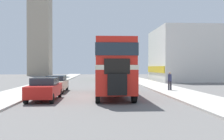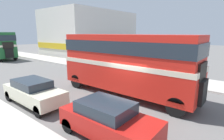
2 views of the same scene
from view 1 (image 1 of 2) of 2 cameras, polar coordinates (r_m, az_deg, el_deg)
The scene contains 10 objects.
ground_plane at distance 18.35m, azimuth -2.64°, elevation -6.27°, with size 120.00×120.00×0.00m, color slate.
sidewalk_right at distance 19.65m, azimuth 17.55°, elevation -5.66°, with size 3.50×120.00×0.12m.
sidewalk_left at distance 19.44m, azimuth -23.07°, elevation -5.76°, with size 3.50×120.00×0.12m.
double_decker_bus at distance 19.23m, azimuth 0.00°, elevation 1.25°, with size 2.57×9.61×4.05m.
bus_distant at distance 44.84m, azimuth -0.98°, elevation 1.03°, with size 2.51×9.29×4.25m.
car_parked_near at distance 17.25m, azimuth -15.15°, elevation -4.14°, with size 1.74×4.12×1.51m.
car_parked_mid at distance 22.80m, azimuth -12.61°, elevation -3.01°, with size 1.70×4.41×1.47m.
pedestrian_walking at distance 23.38m, azimuth 13.07°, elevation -2.19°, with size 0.34×0.34×1.67m.
church_tower at distance 70.81m, azimuth -16.13°, elevation 13.29°, with size 5.80×5.80×34.87m.
shop_building_block at distance 44.54m, azimuth 21.33°, elevation 3.21°, with size 18.19×11.58×8.48m.
Camera 1 is at (-0.31, -18.21, 2.21)m, focal length 40.00 mm.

